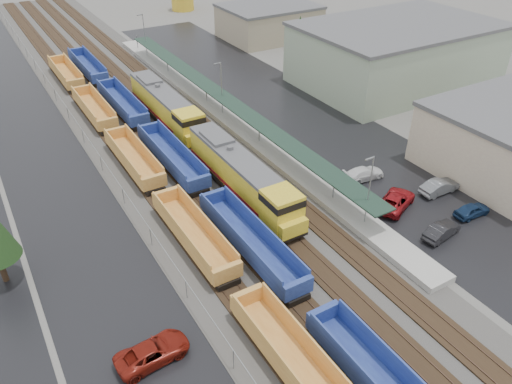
% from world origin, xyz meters
% --- Properties ---
extents(ballast_strip, '(20.00, 160.00, 0.08)m').
position_xyz_m(ballast_strip, '(0.00, 60.00, 0.04)').
color(ballast_strip, '#302D2B').
rests_on(ballast_strip, ground).
extents(trackbed, '(14.60, 160.00, 0.22)m').
position_xyz_m(trackbed, '(-0.00, 60.00, 0.16)').
color(trackbed, black).
rests_on(trackbed, ground).
extents(west_parking_lot, '(10.00, 160.00, 0.02)m').
position_xyz_m(west_parking_lot, '(-15.00, 60.00, 0.01)').
color(west_parking_lot, black).
rests_on(west_parking_lot, ground).
extents(east_commuter_lot, '(16.00, 100.00, 0.02)m').
position_xyz_m(east_commuter_lot, '(19.00, 50.00, 0.01)').
color(east_commuter_lot, black).
rests_on(east_commuter_lot, ground).
extents(station_platform, '(3.00, 80.00, 8.00)m').
position_xyz_m(station_platform, '(9.50, 50.01, 0.73)').
color(station_platform, '#9E9B93').
rests_on(station_platform, ground).
extents(chainlink_fence, '(0.08, 160.04, 2.02)m').
position_xyz_m(chainlink_fence, '(-9.50, 58.44, 1.61)').
color(chainlink_fence, gray).
rests_on(chainlink_fence, ground).
extents(industrial_buildings, '(32.52, 75.30, 9.50)m').
position_xyz_m(industrial_buildings, '(37.76, 45.85, 4.25)').
color(industrial_buildings, '#B9A28E').
rests_on(industrial_buildings, ground).
extents(tree_east, '(4.40, 4.40, 10.00)m').
position_xyz_m(tree_east, '(28.00, 58.00, 6.47)').
color(tree_east, '#332316').
rests_on(tree_east, ground).
extents(locomotive_lead, '(3.16, 20.85, 4.72)m').
position_xyz_m(locomotive_lead, '(2.00, 30.82, 2.50)').
color(locomotive_lead, black).
rests_on(locomotive_lead, ground).
extents(locomotive_trail, '(3.16, 20.85, 4.72)m').
position_xyz_m(locomotive_trail, '(2.00, 51.82, 2.50)').
color(locomotive_trail, black).
rests_on(locomotive_trail, ground).
extents(well_string_yellow, '(2.81, 97.20, 2.49)m').
position_xyz_m(well_string_yellow, '(-6.00, 34.43, 1.22)').
color(well_string_yellow, '#BF7C35').
rests_on(well_string_yellow, ground).
extents(well_string_blue, '(2.80, 107.80, 2.48)m').
position_xyz_m(well_string_blue, '(-2.00, 31.71, 1.22)').
color(well_string_blue, navy).
rests_on(well_string_blue, ground).
extents(parked_car_west_c, '(2.91, 5.59, 1.51)m').
position_xyz_m(parked_car_west_c, '(-14.08, 15.73, 0.75)').
color(parked_car_west_c, maroon).
rests_on(parked_car_west_c, ground).
extents(parked_car_east_a, '(2.18, 4.59, 1.45)m').
position_xyz_m(parked_car_east_a, '(14.81, 15.06, 0.73)').
color(parked_car_east_a, black).
rests_on(parked_car_east_a, ground).
extents(parked_car_east_b, '(4.70, 6.30, 1.59)m').
position_xyz_m(parked_car_east_b, '(14.62, 21.03, 0.79)').
color(parked_car_east_b, maroon).
rests_on(parked_car_east_b, ground).
extents(parked_car_east_c, '(2.38, 5.10, 1.44)m').
position_xyz_m(parked_car_east_c, '(15.49, 27.00, 0.72)').
color(parked_car_east_c, white).
rests_on(parked_car_east_c, ground).
extents(parked_car_east_d, '(1.81, 4.11, 1.38)m').
position_xyz_m(parked_car_east_d, '(20.16, 15.89, 0.69)').
color(parked_car_east_d, '#14294B').
rests_on(parked_car_east_d, ground).
extents(parked_car_east_e, '(1.70, 4.74, 1.55)m').
position_xyz_m(parked_car_east_e, '(20.63, 20.58, 0.78)').
color(parked_car_east_e, slate).
rests_on(parked_car_east_e, ground).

